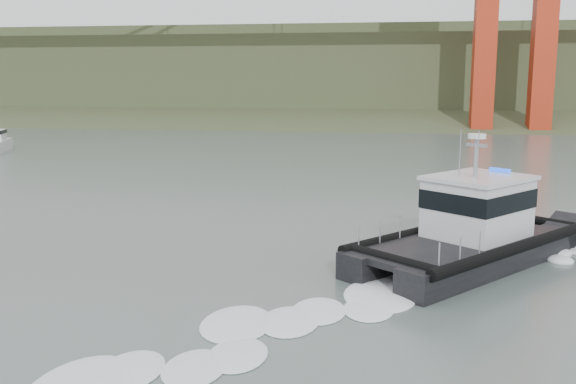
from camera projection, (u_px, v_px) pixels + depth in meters
The scene contains 3 objects.
ground at pixel (252, 297), 22.76m from camera, with size 400.00×400.00×0.00m, color #46534D.
headlands at pixel (367, 81), 143.66m from camera, with size 500.00×105.36×27.12m.
patrol_boat at pixel (472, 230), 26.87m from camera, with size 10.68×11.55×5.61m.
Camera 1 is at (4.57, -21.31, 7.66)m, focal length 40.00 mm.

